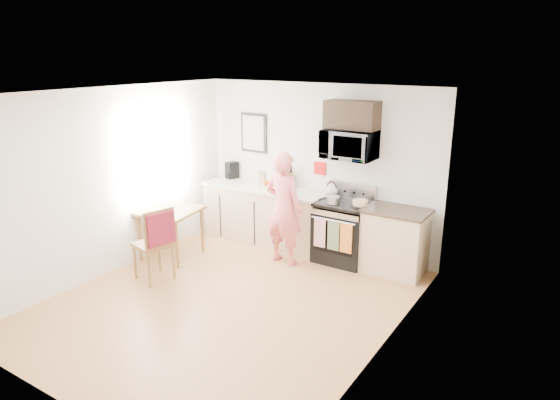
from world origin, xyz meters
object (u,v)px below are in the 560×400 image
Objects in this scene: range at (343,233)px; cake at (360,203)px; person at (284,208)px; dining_table at (170,215)px; microwave at (349,145)px; chair at (158,236)px.

cake is (0.28, -0.06, 0.53)m from range.
person reaches higher than range.
microwave is at bearing 31.02° from dining_table.
dining_table is at bearing -148.98° from microwave.
chair is (-1.05, -1.50, -0.16)m from person.
range is 0.60m from cake.
microwave is at bearing 90.06° from range.
cake is (2.04, 1.97, 0.28)m from chair.
microwave reaches higher than dining_table.
chair is 2.85m from cake.
cake is at bearing -150.03° from person.
person is at bearing -138.66° from microwave.
microwave is 0.93× the size of dining_table.
chair is at bearing -129.62° from microwave.
chair reaches higher than dining_table.
chair is (0.52, -0.76, 0.01)m from dining_table.
cake is at bearing -30.66° from microwave.
dining_table is 0.77× the size of chair.
dining_table is 0.92m from chair.
microwave is 2.87m from dining_table.
person is at bearing 25.36° from dining_table.
range is 4.36× the size of cake.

